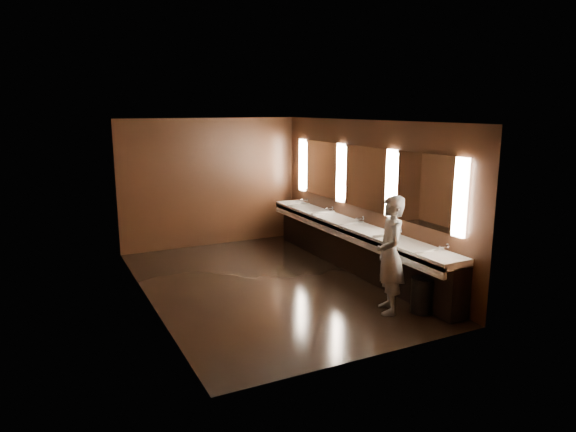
% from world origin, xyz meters
% --- Properties ---
extents(floor, '(6.00, 6.00, 0.00)m').
position_xyz_m(floor, '(0.00, 0.00, 0.00)').
color(floor, black).
rests_on(floor, ground).
extents(ceiling, '(4.00, 6.00, 0.02)m').
position_xyz_m(ceiling, '(0.00, 0.00, 2.80)').
color(ceiling, '#2D2D2B').
rests_on(ceiling, wall_back).
extents(wall_back, '(4.00, 0.02, 2.80)m').
position_xyz_m(wall_back, '(0.00, 3.00, 1.40)').
color(wall_back, black).
rests_on(wall_back, floor).
extents(wall_front, '(4.00, 0.02, 2.80)m').
position_xyz_m(wall_front, '(0.00, -3.00, 1.40)').
color(wall_front, black).
rests_on(wall_front, floor).
extents(wall_left, '(0.02, 6.00, 2.80)m').
position_xyz_m(wall_left, '(-2.00, 0.00, 1.40)').
color(wall_left, black).
rests_on(wall_left, floor).
extents(wall_right, '(0.02, 6.00, 2.80)m').
position_xyz_m(wall_right, '(2.00, 0.00, 1.40)').
color(wall_right, black).
rests_on(wall_right, floor).
extents(sink_counter, '(0.55, 5.40, 1.01)m').
position_xyz_m(sink_counter, '(1.79, 0.00, 0.50)').
color(sink_counter, black).
rests_on(sink_counter, floor).
extents(mirror_band, '(0.06, 5.03, 1.15)m').
position_xyz_m(mirror_band, '(1.98, -0.00, 1.75)').
color(mirror_band, '#FAE1C4').
rests_on(mirror_band, wall_right).
extents(person, '(0.65, 0.76, 1.77)m').
position_xyz_m(person, '(1.14, -1.92, 0.88)').
color(person, '#85AAC6').
rests_on(person, floor).
extents(trash_bin, '(0.44, 0.44, 0.53)m').
position_xyz_m(trash_bin, '(1.58, -2.16, 0.27)').
color(trash_bin, black).
rests_on(trash_bin, floor).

